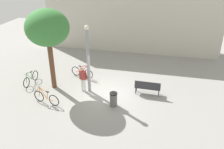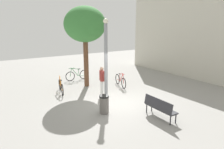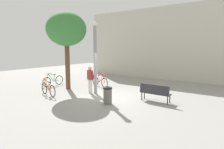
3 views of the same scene
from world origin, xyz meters
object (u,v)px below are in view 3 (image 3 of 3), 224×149
Objects in this scene: plaza_tree at (66,30)px; trash_bin at (108,96)px; bicycle_green at (53,81)px; lamppost at (95,56)px; bicycle_red at (100,81)px; park_bench at (155,92)px; bicycle_orange at (48,89)px; person_by_lamppost at (90,78)px.

trash_bin is (4.36, -1.27, -3.57)m from plaza_tree.
bicycle_green is 6.26m from trash_bin.
bicycle_red is (-1.16, 1.85, -1.93)m from lamppost.
lamppost is at bearing 145.86° from trash_bin.
park_bench is 0.90× the size of bicycle_orange.
trash_bin is at bearing 9.74° from bicycle_orange.
bicycle_green is at bearing -149.99° from bicycle_red.
person_by_lamppost reaches higher than park_bench.
lamppost reaches higher than park_bench.
bicycle_red is 3.55m from bicycle_green.
bicycle_orange is 1.01× the size of bicycle_red.
park_bench is 1.87× the size of trash_bin.
bicycle_orange and bicycle_green have the same top height.
park_bench is at bearing 2.80° from bicycle_green.
trash_bin is (1.88, -1.28, -1.88)m from lamppost.
bicycle_orange is at bearing -42.70° from bicycle_green.
lamppost is 2.46× the size of bicycle_red.
park_bench is 5.02m from bicycle_red.
bicycle_orange is 2.99m from bicycle_green.
trash_bin is at bearing -34.14° from lamppost.
lamppost reaches higher than person_by_lamppost.
bicycle_orange is 3.90m from bicycle_red.
lamppost is 2.70× the size of park_bench.
plaza_tree reaches higher than lamppost.
park_bench is at bearing 7.19° from lamppost.
bicycle_orange is (-1.64, -1.91, -0.58)m from person_by_lamppost.
plaza_tree is 2.92× the size of bicycle_red.
bicycle_orange is (0.44, -1.94, -3.62)m from plaza_tree.
person_by_lamppost is 0.92× the size of bicycle_green.
bicycle_orange is (-5.71, -2.41, -0.16)m from park_bench.
person_by_lamppost reaches higher than bicycle_green.
plaza_tree is at bearing -125.39° from bicycle_red.
trash_bin is at bearing -16.26° from plaza_tree.
person_by_lamppost is 2.12m from bicycle_red.
person_by_lamppost is at bearing -68.09° from bicycle_red.
trash_bin is (3.92, 0.67, 0.05)m from bicycle_orange.
trash_bin is (3.04, -3.13, 0.05)m from bicycle_red.
bicycle_red is at bearing 54.61° from plaza_tree.
bicycle_green is (-4.23, 0.08, -1.93)m from lamppost.
bicycle_orange is at bearing -170.26° from trash_bin.
bicycle_green is (-3.83, 0.11, -0.58)m from person_by_lamppost.
lamppost is at bearing 43.74° from bicycle_orange.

